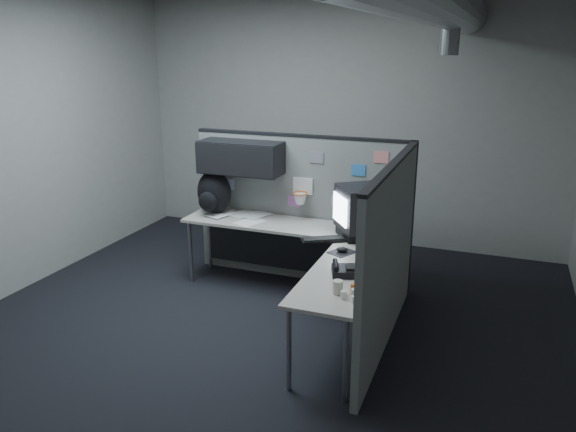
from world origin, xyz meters
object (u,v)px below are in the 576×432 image
at_px(desk, 302,246).
at_px(monitor, 363,211).
at_px(keyboard, 323,240).
at_px(phone, 343,270).
at_px(backpack, 214,193).

height_order(desk, monitor, monitor).
height_order(monitor, keyboard, monitor).
relative_size(keyboard, phone, 1.62).
distance_m(desk, phone, 1.06).
distance_m(desk, keyboard, 0.31).
xyz_separation_m(desk, backpack, (-1.16, 0.34, 0.35)).
bearing_deg(phone, desk, 118.23).
distance_m(monitor, phone, 1.01).
bearing_deg(keyboard, monitor, 55.25).
height_order(monitor, phone, monitor).
height_order(desk, backpack, backpack).
distance_m(keyboard, phone, 0.81).
bearing_deg(phone, monitor, 85.20).
bearing_deg(backpack, desk, 1.91).
bearing_deg(monitor, desk, -155.13).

